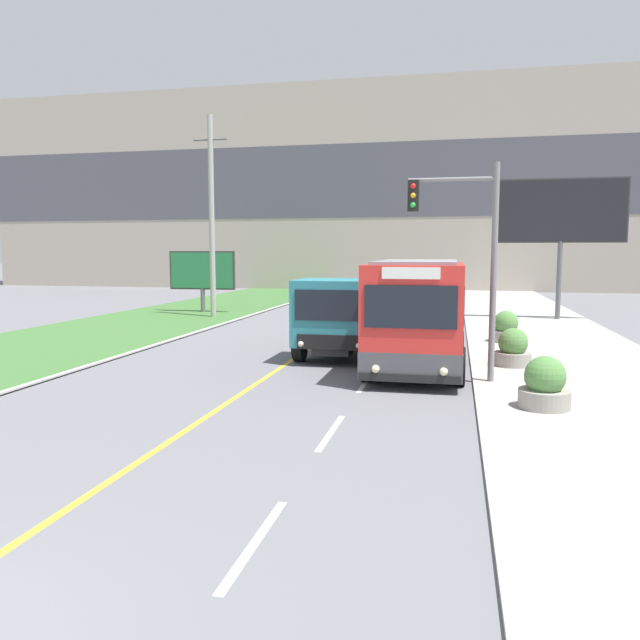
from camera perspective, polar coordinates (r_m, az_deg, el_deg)
apartment_block_background at (r=59.55m, az=7.55°, el=11.77°), size 80.00×8.04×18.31m
city_bus at (r=17.74m, az=8.85°, el=0.32°), size 2.66×5.53×3.17m
dump_truck at (r=20.18m, az=2.02°, el=0.17°), size 2.57×6.55×2.56m
utility_pole_far at (r=32.93m, az=-9.88°, el=9.30°), size 1.80×0.28×10.29m
traffic_light_mast at (r=16.46m, az=13.35°, el=6.76°), size 2.28×0.32×5.64m
billboard_large at (r=33.06m, az=21.23°, el=9.00°), size 6.06×0.24×6.97m
billboard_small at (r=35.69m, az=-10.72°, el=4.37°), size 3.83×0.24×3.44m
planter_round_near at (r=14.24m, az=19.85°, el=-5.66°), size 1.08×1.08×1.13m
planter_round_second at (r=19.16m, az=17.22°, el=-2.58°), size 1.07×1.07×1.11m
planter_round_third at (r=24.17m, az=16.62°, el=-0.73°), size 1.12×1.12×1.15m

